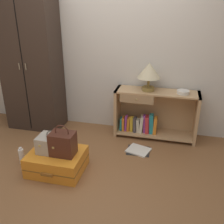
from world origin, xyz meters
TOP-DOWN VIEW (x-y plane):
  - ground_plane at (0.00, 0.00)m, footprint 9.00×9.00m
  - back_wall at (0.00, 1.50)m, footprint 6.40×0.10m
  - wardrobe at (-1.14, 1.20)m, footprint 0.81×0.47m
  - bookshelf at (0.65, 1.27)m, footprint 1.15×0.35m
  - table_lamp at (0.57, 1.26)m, footprint 0.31×0.31m
  - bowl at (1.04, 1.23)m, footprint 0.16×0.16m
  - suitcase_large at (-0.33, 0.16)m, footprint 0.63×0.52m
  - train_case at (-0.39, 0.17)m, footprint 0.30×0.25m
  - handbag at (-0.24, 0.15)m, footprint 0.27×0.20m
  - bottle at (-0.82, 0.19)m, footprint 0.06×0.06m
  - open_book_on_floor at (0.53, 0.80)m, footprint 0.35×0.32m

SIDE VIEW (x-z plane):
  - ground_plane at x=0.00m, z-range 0.00..0.00m
  - open_book_on_floor at x=0.53m, z-range 0.00..0.02m
  - bottle at x=-0.82m, z-range -0.01..0.21m
  - suitcase_large at x=-0.33m, z-range 0.00..0.24m
  - bookshelf at x=0.65m, z-range -0.01..0.69m
  - train_case at x=-0.39m, z-range 0.21..0.48m
  - handbag at x=-0.24m, z-range 0.20..0.56m
  - bowl at x=1.04m, z-range 0.70..0.75m
  - table_lamp at x=0.57m, z-range 0.77..1.16m
  - wardrobe at x=-1.14m, z-range 0.00..2.01m
  - back_wall at x=0.00m, z-range 0.00..2.60m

